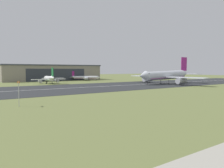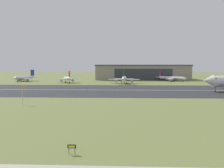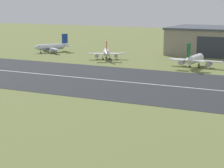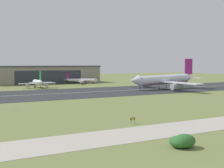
{
  "view_description": "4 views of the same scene",
  "coord_description": "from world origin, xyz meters",
  "px_view_note": "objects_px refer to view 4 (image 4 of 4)",
  "views": [
    {
      "loc": [
        -26.06,
        17.17,
        9.2
      ],
      "look_at": [
        20.69,
        84.79,
        3.7
      ],
      "focal_mm": 35.0,
      "sensor_mm": 36.0,
      "label": 1
    },
    {
      "loc": [
        17.87,
        3.58,
        13.44
      ],
      "look_at": [
        14.91,
        81.9,
        6.34
      ],
      "focal_mm": 35.0,
      "sensor_mm": 36.0,
      "label": 2
    },
    {
      "loc": [
        67.37,
        -9.81,
        26.65
      ],
      "look_at": [
        16.66,
        91.57,
        4.38
      ],
      "focal_mm": 70.0,
      "sensor_mm": 36.0,
      "label": 3
    },
    {
      "loc": [
        -30.13,
        -28.66,
        14.65
      ],
      "look_at": [
        27.04,
        75.26,
        6.86
      ],
      "focal_mm": 50.0,
      "sensor_mm": 36.0,
      "label": 4
    }
  ],
  "objects_px": {
    "airplane_parked_far_east": "(38,83)",
    "runway_sign": "(133,119)",
    "airplane_parked_east": "(82,80)",
    "airplane_landing": "(164,80)",
    "shrub_clump": "(182,141)"
  },
  "relations": [
    {
      "from": "airplane_parked_far_east",
      "to": "runway_sign",
      "type": "bearing_deg",
      "value": -94.67
    },
    {
      "from": "airplane_parked_east",
      "to": "airplane_parked_far_east",
      "type": "relative_size",
      "value": 1.06
    },
    {
      "from": "airplane_landing",
      "to": "runway_sign",
      "type": "distance_m",
      "value": 103.99
    },
    {
      "from": "airplane_parked_far_east",
      "to": "runway_sign",
      "type": "xyz_separation_m",
      "value": [
        -9.89,
        -121.18,
        -2.15
      ]
    },
    {
      "from": "airplane_landing",
      "to": "airplane_parked_far_east",
      "type": "relative_size",
      "value": 2.64
    },
    {
      "from": "airplane_parked_far_east",
      "to": "shrub_clump",
      "type": "bearing_deg",
      "value": -95.66
    },
    {
      "from": "airplane_parked_far_east",
      "to": "runway_sign",
      "type": "relative_size",
      "value": 14.85
    },
    {
      "from": "shrub_clump",
      "to": "airplane_parked_far_east",
      "type": "bearing_deg",
      "value": 84.34
    },
    {
      "from": "airplane_parked_east",
      "to": "airplane_parked_far_east",
      "type": "bearing_deg",
      "value": -148.91
    },
    {
      "from": "airplane_landing",
      "to": "airplane_parked_east",
      "type": "xyz_separation_m",
      "value": [
        -21.52,
        67.58,
        -2.8
      ]
    },
    {
      "from": "shrub_clump",
      "to": "runway_sign",
      "type": "bearing_deg",
      "value": 79.1
    },
    {
      "from": "airplane_landing",
      "to": "airplane_parked_far_east",
      "type": "height_order",
      "value": "airplane_landing"
    },
    {
      "from": "airplane_parked_east",
      "to": "runway_sign",
      "type": "relative_size",
      "value": 15.79
    },
    {
      "from": "airplane_parked_east",
      "to": "airplane_parked_far_east",
      "type": "distance_m",
      "value": 45.0
    },
    {
      "from": "airplane_landing",
      "to": "airplane_parked_far_east",
      "type": "distance_m",
      "value": 74.68
    }
  ]
}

